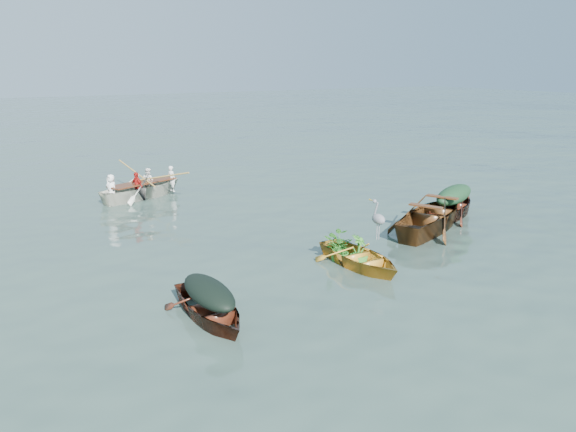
# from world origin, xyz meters

# --- Properties ---
(ground) EXTENTS (140.00, 140.00, 0.00)m
(ground) POSITION_xyz_m (0.00, 0.00, 0.00)
(ground) COLOR #3A5147
(ground) RESTS_ON ground
(yellow_dinghy) EXTENTS (1.42, 3.05, 0.80)m
(yellow_dinghy) POSITION_xyz_m (-0.81, -0.40, 0.00)
(yellow_dinghy) COLOR #BB9124
(yellow_dinghy) RESTS_ON ground
(dark_covered_boat) EXTENTS (1.21, 3.14, 0.74)m
(dark_covered_boat) POSITION_xyz_m (-4.70, -1.18, 0.00)
(dark_covered_boat) COLOR #532313
(dark_covered_boat) RESTS_ON ground
(green_tarp_boat) EXTENTS (4.12, 2.76, 0.90)m
(green_tarp_boat) POSITION_xyz_m (4.10, 1.57, 0.00)
(green_tarp_boat) COLOR #461F10
(green_tarp_boat) RESTS_ON ground
(open_wooden_boat) EXTENTS (5.29, 3.64, 1.24)m
(open_wooden_boat) POSITION_xyz_m (2.67, 0.93, 0.00)
(open_wooden_boat) COLOR #4E2D13
(open_wooden_boat) RESTS_ON ground
(rowed_boat) EXTENTS (4.46, 2.73, 1.02)m
(rowed_boat) POSITION_xyz_m (-3.09, 8.47, 0.00)
(rowed_boat) COLOR white
(rowed_boat) RESTS_ON ground
(dark_tarp_cover) EXTENTS (0.66, 1.73, 0.40)m
(dark_tarp_cover) POSITION_xyz_m (-4.70, -1.18, 0.57)
(dark_tarp_cover) COLOR black
(dark_tarp_cover) RESTS_ON dark_covered_boat
(green_tarp_cover) EXTENTS (2.27, 1.52, 0.52)m
(green_tarp_cover) POSITION_xyz_m (4.10, 1.57, 0.71)
(green_tarp_cover) COLOR #1A3F24
(green_tarp_cover) RESTS_ON green_tarp_boat
(thwart_benches) EXTENTS (2.71, 1.96, 0.04)m
(thwart_benches) POSITION_xyz_m (2.67, 0.93, 0.64)
(thwart_benches) COLOR #4C2711
(thwart_benches) RESTS_ON open_wooden_boat
(heron) EXTENTS (0.30, 0.41, 0.92)m
(heron) POSITION_xyz_m (-0.26, -0.33, 0.86)
(heron) COLOR gray
(heron) RESTS_ON yellow_dinghy
(dinghy_weeds) EXTENTS (0.73, 0.93, 0.60)m
(dinghy_weeds) POSITION_xyz_m (-0.80, 0.15, 0.70)
(dinghy_weeds) COLOR #1B671B
(dinghy_weeds) RESTS_ON yellow_dinghy
(rowers) EXTENTS (3.22, 2.15, 0.76)m
(rowers) POSITION_xyz_m (-3.09, 8.47, 0.89)
(rowers) COLOR silver
(rowers) RESTS_ON rowed_boat
(oars) EXTENTS (1.49, 2.64, 0.06)m
(oars) POSITION_xyz_m (-3.09, 8.47, 0.54)
(oars) COLOR #A2803D
(oars) RESTS_ON rowed_boat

